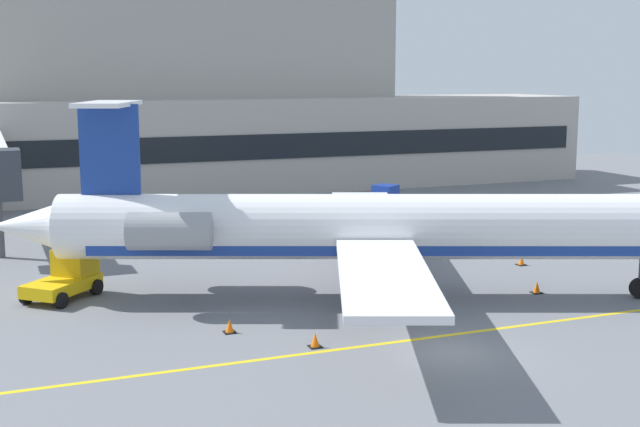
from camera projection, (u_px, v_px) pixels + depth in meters
The scene contains 9 objects.
ground at pixel (447, 353), 30.90m from camera, with size 120.00×120.00×0.11m.
terminal_building at pixel (207, 96), 72.91m from camera, with size 67.46×11.37×21.12m.
regional_jet at pixel (380, 228), 37.76m from camera, with size 33.80×25.52×8.79m.
pushback_tractor at pixel (381, 203), 59.64m from camera, with size 3.86×3.28×2.21m.
belt_loader at pixel (67, 276), 38.30m from camera, with size 3.80×3.87×2.11m.
safety_cone_alpha at pixel (521, 261), 44.77m from camera, with size 0.47×0.47×0.55m.
safety_cone_bravo at pixel (537, 288), 39.07m from camera, with size 0.47×0.47×0.55m.
safety_cone_charlie at pixel (315, 341), 31.36m from camera, with size 0.47×0.47×0.55m.
safety_cone_delta at pixel (230, 327), 33.11m from camera, with size 0.47×0.47×0.55m.
Camera 1 is at (-15.34, -25.80, 10.02)m, focal length 47.70 mm.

